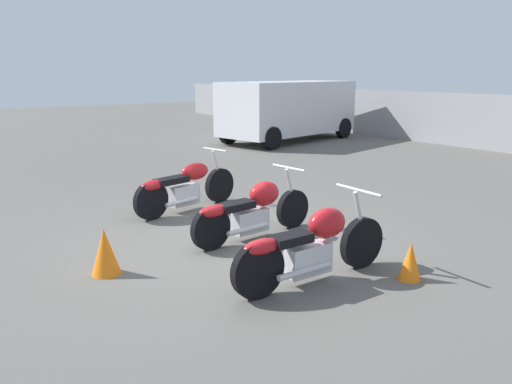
{
  "coord_description": "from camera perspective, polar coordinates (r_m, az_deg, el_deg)",
  "views": [
    {
      "loc": [
        5.5,
        -3.52,
        2.29
      ],
      "look_at": [
        0.0,
        0.51,
        0.65
      ],
      "focal_mm": 35.0,
      "sensor_mm": 36.0,
      "label": 1
    }
  ],
  "objects": [
    {
      "name": "ground_plane",
      "position": [
        6.92,
        -3.44,
        -5.83
      ],
      "size": [
        60.0,
        60.0,
        0.0
      ],
      "primitive_type": "plane",
      "color": "#5B5954"
    },
    {
      "name": "motorcycle_slot_1",
      "position": [
        6.98,
        -0.37,
        -2.07
      ],
      "size": [
        0.66,
        2.09,
        0.95
      ],
      "rotation": [
        0.0,
        0.0,
        0.07
      ],
      "color": "black",
      "rests_on": "ground_plane"
    },
    {
      "name": "traffic_cone_near",
      "position": [
        5.93,
        17.2,
        -7.57
      ],
      "size": [
        0.26,
        0.26,
        0.44
      ],
      "color": "orange",
      "rests_on": "ground_plane"
    },
    {
      "name": "motorcycle_slot_0",
      "position": [
        8.46,
        -8.09,
        0.61
      ],
      "size": [
        0.71,
        2.1,
        0.99
      ],
      "rotation": [
        0.0,
        0.0,
        0.21
      ],
      "color": "black",
      "rests_on": "ground_plane"
    },
    {
      "name": "traffic_cone_far",
      "position": [
        6.06,
        -16.87,
        -6.54
      ],
      "size": [
        0.34,
        0.34,
        0.55
      ],
      "color": "orange",
      "rests_on": "ground_plane"
    },
    {
      "name": "motorcycle_slot_2",
      "position": [
        5.56,
        6.39,
        -6.14
      ],
      "size": [
        0.7,
        2.13,
        0.99
      ],
      "rotation": [
        0.0,
        0.0,
        -0.03
      ],
      "color": "black",
      "rests_on": "ground_plane"
    },
    {
      "name": "parked_van",
      "position": [
        17.12,
        3.77,
        9.57
      ],
      "size": [
        2.91,
        5.35,
        1.99
      ],
      "rotation": [
        0.0,
        0.0,
        0.18
      ],
      "color": "silver",
      "rests_on": "ground_plane"
    }
  ]
}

